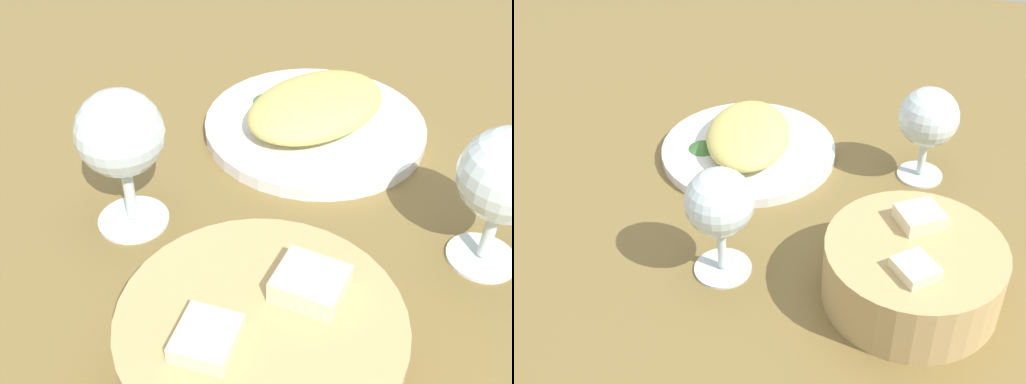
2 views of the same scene
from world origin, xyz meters
TOP-DOWN VIEW (x-y plane):
  - ground_plane at (0.00, 0.00)cm, footprint 140.00×140.00cm
  - plate at (-8.08, -11.13)cm, footprint 23.81×23.81cm
  - omelette at (-8.08, -11.13)cm, footprint 17.84×12.79cm
  - lettuce_garnish at (-6.63, -17.20)cm, footprint 4.03×4.03cm
  - bread_basket at (15.55, 10.77)cm, footprint 18.81×18.81cm
  - wine_glass_near at (14.68, -9.84)cm, footprint 7.47×7.47cm
  - wine_glass_far at (-6.94, 12.14)cm, footprint 7.67×7.67cm

SIDE VIEW (x-z plane):
  - ground_plane at x=0.00cm, z-range -2.00..0.00cm
  - plate at x=-8.08cm, z-range 0.00..1.40cm
  - lettuce_garnish at x=-6.63cm, z-range 1.40..2.59cm
  - omelette at x=-8.08cm, z-range 1.40..5.30cm
  - bread_basket at x=15.55cm, z-range -0.68..8.13cm
  - wine_glass_far at x=-6.94cm, z-range 2.15..15.02cm
  - wine_glass_near at x=14.68cm, z-range 2.35..15.71cm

